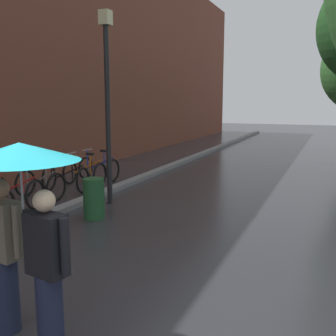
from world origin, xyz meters
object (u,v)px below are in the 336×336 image
object	(u,v)px
parked_bicycle_2	(16,192)
parked_bicycle_4	(66,178)
parked_bicycle_5	(85,173)
street_lamp_post	(107,94)
parked_bicycle_6	(99,168)
litter_bin	(94,199)
couple_under_umbrella	(22,210)
parked_bicycle_3	(40,184)

from	to	relation	value
parked_bicycle_2	parked_bicycle_4	world-z (taller)	same
parked_bicycle_4	parked_bicycle_5	xyz separation A→B (m)	(-0.01, 0.90, 0.00)
parked_bicycle_4	parked_bicycle_2	bearing A→B (deg)	-91.71
parked_bicycle_2	street_lamp_post	distance (m)	3.06
parked_bicycle_6	parked_bicycle_2	bearing A→B (deg)	-90.28
parked_bicycle_6	litter_bin	size ratio (longest dim) A/B	1.32
parked_bicycle_5	street_lamp_post	world-z (taller)	street_lamp_post
parked_bicycle_2	parked_bicycle_6	size ratio (longest dim) A/B	1.02
couple_under_umbrella	litter_bin	world-z (taller)	couple_under_umbrella
parked_bicycle_5	parked_bicycle_6	distance (m)	0.80
parked_bicycle_6	parked_bicycle_3	bearing A→B (deg)	-91.53
litter_bin	parked_bicycle_2	bearing A→B (deg)	179.25
parked_bicycle_6	parked_bicycle_4	bearing A→B (deg)	-88.78
parked_bicycle_3	parked_bicycle_6	bearing A→B (deg)	88.47
parked_bicycle_5	parked_bicycle_6	world-z (taller)	same
parked_bicycle_6	street_lamp_post	world-z (taller)	street_lamp_post
parked_bicycle_5	couple_under_umbrella	bearing A→B (deg)	-59.73
street_lamp_post	parked_bicycle_2	bearing A→B (deg)	-146.39
parked_bicycle_3	parked_bicycle_5	bearing A→B (deg)	86.99
parked_bicycle_4	couple_under_umbrella	xyz separation A→B (m)	(3.84, -5.69, 1.01)
parked_bicycle_6	couple_under_umbrella	size ratio (longest dim) A/B	0.55
parked_bicycle_5	street_lamp_post	xyz separation A→B (m)	(1.73, -1.48, 2.20)
parked_bicycle_2	parked_bicycle_4	distance (m)	1.76
litter_bin	street_lamp_post	bearing A→B (deg)	106.01
street_lamp_post	couple_under_umbrella	bearing A→B (deg)	-67.53
parked_bicycle_4	parked_bicycle_5	bearing A→B (deg)	90.74
couple_under_umbrella	parked_bicycle_3	bearing A→B (deg)	129.32
parked_bicycle_3	parked_bicycle_5	distance (m)	1.78
parked_bicycle_4	litter_bin	size ratio (longest dim) A/B	1.36
parked_bicycle_2	parked_bicycle_3	distance (m)	0.88
couple_under_umbrella	street_lamp_post	size ratio (longest dim) A/B	0.46
parked_bicycle_6	street_lamp_post	bearing A→B (deg)	-52.39
couple_under_umbrella	street_lamp_post	distance (m)	5.66
parked_bicycle_5	litter_bin	distance (m)	3.40
street_lamp_post	litter_bin	size ratio (longest dim) A/B	5.21
parked_bicycle_3	litter_bin	xyz separation A→B (m)	(2.17, -0.91, 0.05)
litter_bin	parked_bicycle_5	bearing A→B (deg)	127.72
parked_bicycle_5	litter_bin	size ratio (longest dim) A/B	1.28
couple_under_umbrella	street_lamp_post	xyz separation A→B (m)	(-2.11, 5.11, 1.19)
parked_bicycle_5	parked_bicycle_3	bearing A→B (deg)	-93.01
couple_under_umbrella	parked_bicycle_6	bearing A→B (deg)	117.64
parked_bicycle_2	parked_bicycle_5	distance (m)	2.66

